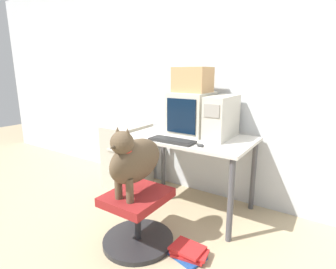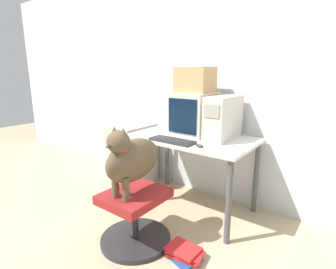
# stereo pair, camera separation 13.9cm
# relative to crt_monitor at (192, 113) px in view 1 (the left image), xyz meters

# --- Properties ---
(ground_plane) EXTENTS (12.00, 12.00, 0.00)m
(ground_plane) POSITION_rel_crt_monitor_xyz_m (0.06, -0.50, -0.97)
(ground_plane) COLOR tan
(wall_back) EXTENTS (8.00, 0.05, 2.60)m
(wall_back) POSITION_rel_crt_monitor_xyz_m (0.06, 0.31, 0.33)
(wall_back) COLOR silver
(wall_back) RESTS_ON ground_plane
(desk) EXTENTS (1.20, 0.74, 0.76)m
(desk) POSITION_rel_crt_monitor_xyz_m (0.06, -0.13, -0.31)
(desk) COLOR silver
(desk) RESTS_ON ground_plane
(crt_monitor) EXTENTS (0.38, 0.44, 0.42)m
(crt_monitor) POSITION_rel_crt_monitor_xyz_m (0.00, 0.00, 0.00)
(crt_monitor) COLOR beige
(crt_monitor) RESTS_ON desk
(pc_tower) EXTENTS (0.19, 0.49, 0.41)m
(pc_tower) POSITION_rel_crt_monitor_xyz_m (0.33, -0.01, -0.01)
(pc_tower) COLOR beige
(pc_tower) RESTS_ON desk
(keyboard) EXTENTS (0.43, 0.16, 0.03)m
(keyboard) POSITION_rel_crt_monitor_xyz_m (0.02, -0.40, -0.20)
(keyboard) COLOR #2D2D2D
(keyboard) RESTS_ON desk
(computer_mouse) EXTENTS (0.07, 0.04, 0.03)m
(computer_mouse) POSITION_rel_crt_monitor_xyz_m (0.31, -0.40, -0.20)
(computer_mouse) COLOR #333333
(computer_mouse) RESTS_ON desk
(office_chair) EXTENTS (0.58, 0.58, 0.45)m
(office_chair) POSITION_rel_crt_monitor_xyz_m (-0.00, -0.88, -0.75)
(office_chair) COLOR #262628
(office_chair) RESTS_ON ground_plane
(dog) EXTENTS (0.21, 0.54, 0.56)m
(dog) POSITION_rel_crt_monitor_xyz_m (-0.00, -0.90, -0.24)
(dog) COLOR brown
(dog) RESTS_ON office_chair
(filing_cabinet) EXTENTS (0.41, 0.54, 0.76)m
(filing_cabinet) POSITION_rel_crt_monitor_xyz_m (-0.86, -0.04, -0.59)
(filing_cabinet) COLOR #B7B2A3
(filing_cabinet) RESTS_ON ground_plane
(cardboard_box) EXTENTS (0.34, 0.28, 0.25)m
(cardboard_box) POSITION_rel_crt_monitor_xyz_m (0.00, 0.00, 0.33)
(cardboard_box) COLOR tan
(cardboard_box) RESTS_ON crt_monitor
(book_stack_floor) EXTENTS (0.33, 0.25, 0.08)m
(book_stack_floor) POSITION_rel_crt_monitor_xyz_m (0.43, -0.81, -0.93)
(book_stack_floor) COLOR #1E4C9E
(book_stack_floor) RESTS_ON ground_plane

